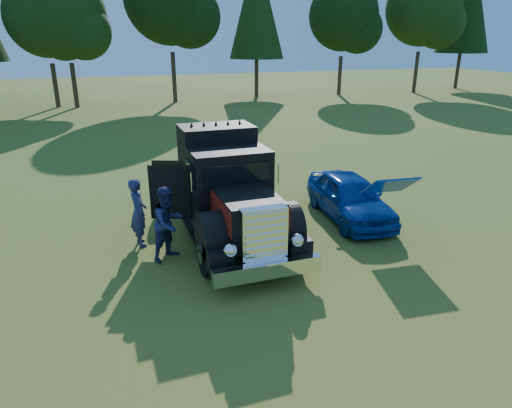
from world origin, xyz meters
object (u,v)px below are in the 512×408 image
object	(u,v)px
spectator_near	(138,212)
hotrod_coupe	(350,197)
spectator_far	(168,223)
diamond_t_truck	(226,193)

from	to	relation	value
spectator_near	hotrod_coupe	bearing A→B (deg)	-100.11
hotrod_coupe	spectator_far	world-z (taller)	spectator_far
spectator_far	diamond_t_truck	bearing A→B (deg)	-7.47
hotrod_coupe	diamond_t_truck	bearing A→B (deg)	179.68
hotrod_coupe	spectator_near	distance (m)	6.37
diamond_t_truck	spectator_far	world-z (taller)	diamond_t_truck
hotrod_coupe	spectator_far	bearing A→B (deg)	-171.23
diamond_t_truck	spectator_far	xyz separation A→B (m)	(-1.75, -0.91, -0.32)
diamond_t_truck	spectator_near	world-z (taller)	diamond_t_truck
hotrod_coupe	spectator_near	size ratio (longest dim) A/B	2.30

